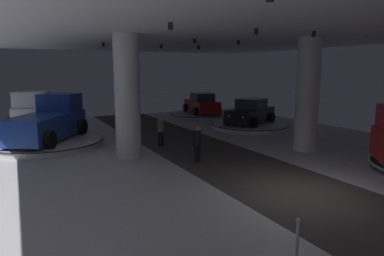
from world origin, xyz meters
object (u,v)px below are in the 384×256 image
(display_platform_deep_right, at_px, (202,115))
(visitor_walking_near, at_px, (161,129))
(display_platform_far_left, at_px, (47,143))
(visitor_walking_far, at_px, (197,142))
(column_right, at_px, (307,95))
(display_car_far_right, at_px, (251,113))
(column_left, at_px, (127,97))
(display_car_deep_right, at_px, (202,104))
(display_platform_far_right, at_px, (250,126))
(pickup_truck_deep_left, at_px, (38,111))
(display_platform_deep_left, at_px, (40,127))
(pickup_truck_far_left, at_px, (49,121))

(display_platform_deep_right, height_order, visitor_walking_near, visitor_walking_near)
(display_platform_far_left, relative_size, visitor_walking_far, 3.57)
(display_platform_far_left, bearing_deg, visitor_walking_near, -25.96)
(column_right, xyz_separation_m, display_car_far_right, (1.58, 6.61, -1.68))
(display_platform_far_left, distance_m, visitor_walking_far, 8.42)
(column_left, distance_m, visitor_walking_near, 3.23)
(display_platform_deep_right, xyz_separation_m, display_car_deep_right, (-0.00, -0.03, 0.91))
(display_platform_far_right, height_order, visitor_walking_far, visitor_walking_far)
(visitor_walking_far, bearing_deg, pickup_truck_deep_left, 115.19)
(display_platform_far_left, distance_m, display_car_deep_right, 14.08)
(column_left, height_order, display_platform_deep_left, column_left)
(column_right, xyz_separation_m, visitor_walking_near, (-5.98, 4.17, -1.84))
(visitor_walking_near, bearing_deg, display_platform_far_left, 154.04)
(display_platform_far_right, distance_m, visitor_walking_far, 9.61)
(display_platform_far_right, relative_size, visitor_walking_far, 3.28)
(visitor_walking_far, bearing_deg, display_car_deep_right, 60.50)
(pickup_truck_far_left, distance_m, display_platform_far_right, 12.74)
(display_platform_far_left, xyz_separation_m, visitor_walking_near, (5.33, -2.59, 0.72))
(display_platform_far_right, bearing_deg, display_platform_deep_right, 92.23)
(pickup_truck_far_left, relative_size, display_platform_deep_right, 1.04)
(display_car_far_right, relative_size, visitor_walking_far, 2.86)
(display_platform_far_left, bearing_deg, display_car_far_right, -0.68)
(column_left, relative_size, display_car_far_right, 1.21)
(display_car_deep_right, height_order, visitor_walking_near, display_car_deep_right)
(display_platform_deep_left, bearing_deg, display_platform_far_left, -90.43)
(display_platform_far_left, bearing_deg, column_right, -30.89)
(visitor_walking_near, bearing_deg, display_platform_deep_left, 122.23)
(pickup_truck_deep_left, distance_m, display_car_far_right, 14.10)
(column_right, distance_m, display_platform_deep_right, 13.32)
(column_right, relative_size, pickup_truck_far_left, 0.98)
(display_platform_deep_left, distance_m, visitor_walking_near, 9.93)
(column_right, height_order, visitor_walking_far, column_right)
(pickup_truck_deep_left, distance_m, display_platform_deep_right, 12.71)
(display_platform_deep_left, relative_size, visitor_walking_near, 3.65)
(column_right, relative_size, visitor_walking_near, 3.46)
(display_platform_deep_right, height_order, display_car_far_right, display_car_far_right)
(column_left, bearing_deg, display_platform_deep_right, 47.62)
(column_left, xyz_separation_m, pickup_truck_far_left, (-2.98, 4.39, -1.48))
(display_platform_far_left, relative_size, display_car_deep_right, 1.28)
(display_car_far_right, distance_m, visitor_walking_near, 7.94)
(column_right, distance_m, visitor_walking_near, 7.52)
(column_right, relative_size, display_platform_deep_left, 0.95)
(visitor_walking_near, relative_size, visitor_walking_far, 1.00)
(display_platform_far_right, xyz_separation_m, visitor_walking_far, (-7.35, -6.15, 0.74))
(pickup_truck_deep_left, xyz_separation_m, visitor_walking_near, (5.36, -8.07, -0.35))
(display_car_deep_right, distance_m, display_platform_far_right, 6.45)
(display_car_deep_right, bearing_deg, display_platform_far_left, -153.75)
(pickup_truck_far_left, relative_size, display_platform_far_right, 1.07)
(display_platform_deep_left, height_order, visitor_walking_near, visitor_walking_near)
(column_left, distance_m, display_car_deep_right, 14.10)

